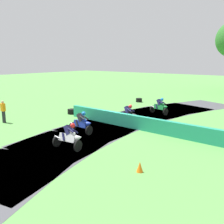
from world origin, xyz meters
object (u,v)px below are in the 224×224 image
Objects in this scene: motorcycle_trailing_blue at (82,123)px; track_marshal at (3,112)px; motorcycle_chase_black at (129,114)px; motorcycle_fourth_white at (70,137)px; traffic_cone at (140,167)px; tire_stack_mid_a at (72,112)px; tire_stack_near at (139,100)px; motorcycle_lead_green at (160,106)px.

motorcycle_trailing_blue is 1.03× the size of track_marshal.
motorcycle_fourth_white is (0.47, -6.11, -0.03)m from motorcycle_chase_black.
motorcycle_chase_black is 7.87m from traffic_cone.
motorcycle_chase_black is 6.13m from motorcycle_fourth_white.
track_marshal is (-1.71, -5.07, 0.62)m from tire_stack_mid_a.
track_marshal reaches higher than traffic_cone.
traffic_cone is (5.72, -2.47, -0.44)m from motorcycle_trailing_blue.
tire_stack_near is 8.68m from tire_stack_mid_a.
tire_stack_mid_a is 1.60× the size of traffic_cone.
track_marshal reaches higher than motorcycle_lead_green.
track_marshal is (-7.29, -5.38, 0.16)m from motorcycle_chase_black.
motorcycle_trailing_blue is at bearing 156.69° from traffic_cone.
tire_stack_mid_a is 5.39m from track_marshal.
motorcycle_lead_green is at bearing 112.95° from traffic_cone.
motorcycle_lead_green is at bearing 37.40° from tire_stack_mid_a.
motorcycle_fourth_white reaches higher than traffic_cone.
motorcycle_chase_black is 3.88× the size of traffic_cone.
motorcycle_trailing_blue is at bearing 14.22° from track_marshal.
track_marshal reaches higher than tire_stack_near.
motorcycle_lead_green is at bearing -41.42° from tire_stack_near.
motorcycle_trailing_blue is 2.73m from motorcycle_fourth_white.
traffic_cone reaches higher than tire_stack_mid_a.
track_marshal is (-3.06, -13.65, 0.62)m from tire_stack_near.
motorcycle_fourth_white is at bearing 178.29° from traffic_cone.
motorcycle_trailing_blue is (-0.94, -3.77, 0.00)m from motorcycle_chase_black.
motorcycle_lead_green is 3.90× the size of traffic_cone.
tire_stack_near is at bearing 105.28° from motorcycle_trailing_blue.
motorcycle_chase_black is 2.43× the size of tire_stack_mid_a.
motorcycle_lead_green is 11.37m from traffic_cone.
motorcycle_fourth_white is 4.33m from traffic_cone.
track_marshal reaches higher than tire_stack_mid_a.
motorcycle_trailing_blue is 3.82× the size of traffic_cone.
tire_stack_near is 0.40× the size of track_marshal.
motorcycle_lead_green is 2.61× the size of tire_stack_near.
tire_stack_near is 0.93× the size of tire_stack_mid_a.
tire_stack_near is (-3.29, 12.04, -0.46)m from motorcycle_trailing_blue.
motorcycle_trailing_blue is 6.55m from track_marshal.
track_marshal reaches higher than motorcycle_chase_black.
motorcycle_chase_black is 9.06m from track_marshal.
motorcycle_lead_green reaches higher than motorcycle_fourth_white.
motorcycle_trailing_blue reaches higher than motorcycle_fourth_white.
motorcycle_chase_black reaches higher than tire_stack_near.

